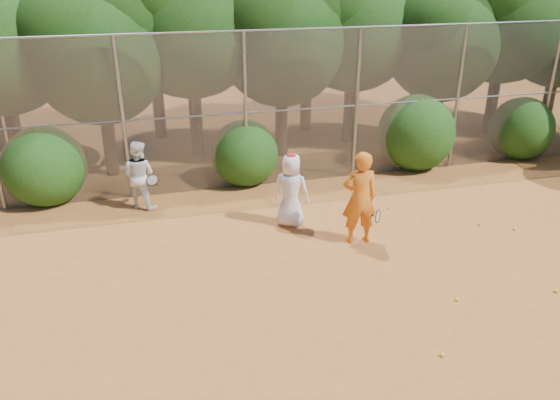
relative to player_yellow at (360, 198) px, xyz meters
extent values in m
plane|color=#A55C25|center=(-0.68, -2.36, -1.02)|extent=(80.00, 80.00, 0.00)
cylinder|color=gray|center=(-4.68, 3.64, 0.98)|extent=(0.09, 0.09, 4.00)
cylinder|color=gray|center=(-1.68, 3.64, 0.98)|extent=(0.09, 0.09, 4.00)
cylinder|color=gray|center=(1.32, 3.64, 0.98)|extent=(0.09, 0.09, 4.00)
cylinder|color=gray|center=(4.32, 3.64, 0.98)|extent=(0.09, 0.09, 4.00)
cylinder|color=gray|center=(7.32, 3.64, 0.98)|extent=(0.09, 0.09, 4.00)
cylinder|color=gray|center=(-0.68, 3.64, 2.98)|extent=(20.00, 0.05, 0.05)
cylinder|color=gray|center=(-0.68, 3.64, 0.98)|extent=(20.00, 0.04, 0.04)
cube|color=slate|center=(-0.68, 3.64, 0.98)|extent=(20.00, 0.02, 4.00)
cylinder|color=black|center=(-7.68, 6.14, 0.24)|extent=(0.38, 0.38, 2.52)
cylinder|color=black|center=(-5.18, 5.44, 0.07)|extent=(0.36, 0.36, 2.17)
sphere|color=black|center=(-5.18, 5.44, 2.19)|extent=(3.47, 3.47, 3.47)
sphere|color=black|center=(-4.49, 5.79, 3.06)|extent=(2.78, 2.78, 2.78)
sphere|color=black|center=(-5.79, 5.18, 2.89)|extent=(2.60, 2.60, 2.60)
cylinder|color=black|center=(-2.68, 6.44, 0.31)|extent=(0.39, 0.39, 2.66)
sphere|color=#184210|center=(-2.68, 6.44, 2.92)|extent=(4.26, 4.26, 4.26)
cylinder|color=black|center=(-0.18, 5.84, 0.12)|extent=(0.37, 0.37, 2.27)
sphere|color=black|center=(-0.18, 5.84, 2.35)|extent=(3.64, 3.64, 3.64)
sphere|color=black|center=(0.55, 6.21, 3.26)|extent=(2.91, 2.91, 2.91)
sphere|color=black|center=(-0.82, 5.57, 3.08)|extent=(2.73, 2.73, 2.73)
cylinder|color=black|center=(2.32, 6.64, 0.21)|extent=(0.38, 0.38, 2.45)
sphere|color=#184210|center=(2.32, 6.64, 2.61)|extent=(3.92, 3.92, 3.92)
sphere|color=#184210|center=(1.63, 6.35, 3.39)|extent=(2.94, 2.94, 2.94)
cylinder|color=black|center=(4.82, 5.64, 0.03)|extent=(0.36, 0.36, 2.10)
sphere|color=black|center=(4.82, 5.64, 2.09)|extent=(3.36, 3.36, 3.36)
sphere|color=black|center=(5.49, 5.98, 2.93)|extent=(2.69, 2.69, 2.69)
sphere|color=black|center=(4.23, 5.39, 2.76)|extent=(2.52, 2.52, 2.52)
cylinder|color=black|center=(7.32, 6.24, 0.28)|extent=(0.39, 0.39, 2.59)
sphere|color=#184210|center=(7.32, 6.24, 2.81)|extent=(4.14, 4.14, 4.14)
cylinder|color=black|center=(9.32, 5.94, 0.14)|extent=(0.37, 0.37, 2.31)
sphere|color=black|center=(8.67, 5.66, 3.14)|extent=(2.77, 2.77, 2.77)
cylinder|color=black|center=(-3.68, 8.64, 0.38)|extent=(0.40, 0.40, 2.80)
sphere|color=#184210|center=(-3.68, 8.64, 3.13)|extent=(4.48, 4.48, 4.48)
cylinder|color=black|center=(1.32, 8.24, 0.24)|extent=(0.38, 0.38, 2.52)
sphere|color=#184210|center=(1.32, 8.24, 2.71)|extent=(4.03, 4.03, 4.03)
cylinder|color=black|center=(5.82, 8.84, 0.35)|extent=(0.40, 0.40, 2.73)
sphere|color=#184210|center=(5.82, 8.84, 3.02)|extent=(4.37, 4.37, 4.37)
sphere|color=#184210|center=(-6.68, 3.94, -0.02)|extent=(2.00, 2.00, 2.00)
sphere|color=#184210|center=(-1.68, 3.94, -0.12)|extent=(1.80, 1.80, 1.80)
sphere|color=#184210|center=(3.32, 3.94, 0.08)|extent=(2.20, 2.20, 2.20)
sphere|color=#184210|center=(6.82, 3.94, -0.07)|extent=(1.90, 1.90, 1.90)
imported|color=orange|center=(0.00, 0.00, 0.00)|extent=(0.78, 0.55, 2.04)
torus|color=black|center=(0.35, -0.20, -0.37)|extent=(0.24, 0.26, 0.30)
cylinder|color=black|center=(0.19, -0.05, -0.38)|extent=(0.23, 0.21, 0.05)
imported|color=white|center=(-1.17, 1.13, -0.17)|extent=(0.99, 0.89, 1.70)
ellipsoid|color=#AB181A|center=(-1.17, 1.13, 0.64)|extent=(0.22, 0.22, 0.13)
sphere|color=#BFD526|center=(-0.87, 0.93, -0.17)|extent=(0.07, 0.07, 0.07)
imported|color=white|center=(-4.45, 2.95, -0.18)|extent=(1.03, 0.96, 1.68)
torus|color=black|center=(-4.15, 2.65, -0.22)|extent=(0.38, 0.35, 0.23)
cylinder|color=black|center=(-4.08, 2.79, -0.38)|extent=(0.13, 0.21, 0.22)
sphere|color=#BFD526|center=(2.98, 0.00, -0.98)|extent=(0.07, 0.07, 0.07)
sphere|color=#BFD526|center=(3.62, -0.40, -0.98)|extent=(0.07, 0.07, 0.07)
sphere|color=#BFD526|center=(-0.12, -3.80, -0.98)|extent=(0.07, 0.07, 0.07)
sphere|color=#BFD526|center=(0.89, -2.54, -0.98)|extent=(0.07, 0.07, 0.07)
sphere|color=#BFD526|center=(1.37, 1.33, -0.98)|extent=(0.07, 0.07, 0.07)
sphere|color=#BFD526|center=(2.80, -2.74, -0.98)|extent=(0.07, 0.07, 0.07)
camera|label=1|loc=(-4.19, -9.64, 4.62)|focal=35.00mm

